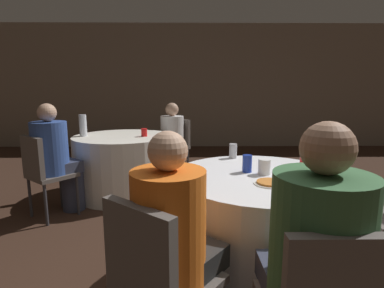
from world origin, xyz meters
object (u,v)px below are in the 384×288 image
(soda_can_blue, at_px, (247,164))
(person_white_shirt, at_px, (169,140))
(soda_can_silver, at_px, (233,151))
(soda_can_red, at_px, (305,160))
(chair_far_northeast, at_px, (176,142))
(chair_near_southwest, at_px, (155,275))
(person_green_jacket, at_px, (311,264))
(person_blue_shirt, at_px, (57,159))
(person_orange_shirt, at_px, (180,249))
(chair_far_southwest, at_px, (43,169))
(table_far, at_px, (124,164))
(pizza_plate_near, at_px, (270,183))
(bottle_far, at_px, (83,125))
(table_near, at_px, (259,226))

(soda_can_blue, bearing_deg, person_white_shirt, 106.17)
(soda_can_silver, xyz_separation_m, soda_can_red, (0.47, -0.35, 0.00))
(chair_far_northeast, bearing_deg, chair_near_southwest, 128.99)
(person_green_jacket, height_order, person_blue_shirt, person_green_jacket)
(person_blue_shirt, bearing_deg, person_orange_shirt, -14.11)
(chair_far_southwest, bearing_deg, soda_can_silver, 24.25)
(person_blue_shirt, height_order, soda_can_silver, person_blue_shirt)
(person_white_shirt, height_order, soda_can_red, person_white_shirt)
(soda_can_blue, bearing_deg, soda_can_red, 11.40)
(person_green_jacket, bearing_deg, chair_far_northeast, 101.25)
(table_far, relative_size, soda_can_blue, 10.20)
(chair_far_northeast, distance_m, soda_can_blue, 2.63)
(chair_far_northeast, distance_m, soda_can_red, 2.68)
(chair_near_southwest, height_order, chair_far_southwest, same)
(chair_near_southwest, distance_m, pizza_plate_near, 0.90)
(soda_can_blue, bearing_deg, table_far, 125.61)
(chair_near_southwest, distance_m, person_blue_shirt, 2.27)
(person_green_jacket, distance_m, pizza_plate_near, 0.67)
(table_far, relative_size, person_green_jacket, 1.03)
(table_far, bearing_deg, chair_far_northeast, 51.83)
(chair_far_northeast, bearing_deg, table_far, 90.00)
(soda_can_silver, bearing_deg, chair_near_southwest, -111.82)
(chair_far_southwest, distance_m, chair_far_northeast, 2.06)
(person_white_shirt, relative_size, soda_can_red, 9.30)
(person_white_shirt, distance_m, soda_can_red, 2.60)
(soda_can_blue, bearing_deg, pizza_plate_near, -71.98)
(person_orange_shirt, bearing_deg, soda_can_blue, 97.19)
(soda_can_red, height_order, soda_can_blue, same)
(table_far, distance_m, chair_near_southwest, 2.68)
(pizza_plate_near, xyz_separation_m, soda_can_red, (0.35, 0.36, 0.05))
(chair_near_southwest, height_order, chair_far_northeast, same)
(soda_can_red, relative_size, bottle_far, 0.45)
(person_blue_shirt, xyz_separation_m, soda_can_red, (2.23, -0.96, 0.20))
(person_orange_shirt, bearing_deg, person_white_shirt, 133.43)
(table_near, xyz_separation_m, table_far, (-1.32, 1.80, 0.00))
(pizza_plate_near, bearing_deg, table_near, 91.56)
(table_near, height_order, table_far, same)
(person_blue_shirt, bearing_deg, person_white_shirt, 90.39)
(person_white_shirt, relative_size, soda_can_blue, 9.30)
(pizza_plate_near, xyz_separation_m, bottle_far, (-1.81, 1.97, 0.13))
(person_orange_shirt, relative_size, pizza_plate_near, 5.75)
(person_blue_shirt, xyz_separation_m, pizza_plate_near, (1.88, -1.33, 0.15))
(table_near, height_order, soda_can_silver, soda_can_silver)
(pizza_plate_near, relative_size, bottle_far, 0.74)
(person_white_shirt, height_order, person_blue_shirt, person_blue_shirt)
(chair_far_southwest, bearing_deg, soda_can_red, 19.07)
(chair_far_northeast, relative_size, pizza_plate_near, 4.37)
(chair_far_northeast, distance_m, person_orange_shirt, 3.28)
(table_far, xyz_separation_m, person_green_jacket, (1.32, -2.66, 0.25))
(chair_far_southwest, bearing_deg, table_near, 12.16)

